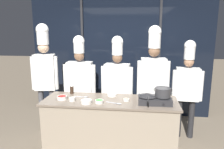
% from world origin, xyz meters
% --- Properties ---
extents(window_wall_back, '(4.09, 0.09, 2.70)m').
position_xyz_m(window_wall_back, '(0.00, 1.78, 1.35)').
color(window_wall_back, black).
rests_on(window_wall_back, ground_plane).
extents(demo_counter, '(2.06, 0.69, 0.93)m').
position_xyz_m(demo_counter, '(0.00, 0.00, 0.46)').
color(demo_counter, gray).
rests_on(demo_counter, ground_plane).
extents(portable_stove, '(0.48, 0.34, 0.10)m').
position_xyz_m(portable_stove, '(0.67, -0.05, 0.97)').
color(portable_stove, '#28282B').
rests_on(portable_stove, demo_counter).
extents(frying_pan, '(0.28, 0.49, 0.05)m').
position_xyz_m(frying_pan, '(0.56, -0.06, 1.05)').
color(frying_pan, '#232326').
rests_on(frying_pan, portable_stove).
extents(stock_pot, '(0.26, 0.23, 0.14)m').
position_xyz_m(stock_pot, '(0.79, -0.05, 1.10)').
color(stock_pot, '#333335').
rests_on(stock_pot, portable_stove).
extents(squeeze_bottle_soy, '(0.06, 0.06, 0.16)m').
position_xyz_m(squeeze_bottle_soy, '(-0.69, 0.26, 1.00)').
color(squeeze_bottle_soy, '#332319').
rests_on(squeeze_bottle_soy, demo_counter).
extents(prep_bowl_bean_sprouts, '(0.09, 0.09, 0.06)m').
position_xyz_m(prep_bowl_bean_sprouts, '(-0.56, -0.12, 0.96)').
color(prep_bowl_bean_sprouts, silver).
rests_on(prep_bowl_bean_sprouts, demo_counter).
extents(prep_bowl_noodles, '(0.16, 0.16, 0.05)m').
position_xyz_m(prep_bowl_noodles, '(0.01, 0.21, 0.95)').
color(prep_bowl_noodles, silver).
rests_on(prep_bowl_noodles, demo_counter).
extents(prep_bowl_ginger, '(0.09, 0.09, 0.04)m').
position_xyz_m(prep_bowl_ginger, '(0.25, -0.01, 0.95)').
color(prep_bowl_ginger, silver).
rests_on(prep_bowl_ginger, demo_counter).
extents(prep_bowl_scallions, '(0.13, 0.13, 0.05)m').
position_xyz_m(prep_bowl_scallions, '(-0.14, -0.16, 0.95)').
color(prep_bowl_scallions, silver).
rests_on(prep_bowl_scallions, demo_counter).
extents(prep_bowl_chicken, '(0.16, 0.16, 0.05)m').
position_xyz_m(prep_bowl_chicken, '(-0.32, -0.20, 0.96)').
color(prep_bowl_chicken, silver).
rests_on(prep_bowl_chicken, demo_counter).
extents(prep_bowl_bell_pepper, '(0.16, 0.16, 0.06)m').
position_xyz_m(prep_bowl_bell_pepper, '(-0.74, -0.06, 0.96)').
color(prep_bowl_bell_pepper, silver).
rests_on(prep_bowl_bell_pepper, demo_counter).
extents(serving_spoon_slotted, '(0.24, 0.05, 0.02)m').
position_xyz_m(serving_spoon_slotted, '(-0.44, 0.08, 0.93)').
color(serving_spoon_slotted, '#B2B5BA').
rests_on(serving_spoon_slotted, demo_counter).
extents(serving_spoon_solid, '(0.25, 0.11, 0.02)m').
position_xyz_m(serving_spoon_solid, '(0.12, -0.16, 0.93)').
color(serving_spoon_solid, '#B2B5BA').
rests_on(serving_spoon_solid, demo_counter).
extents(chef_head, '(0.50, 0.26, 2.10)m').
position_xyz_m(chef_head, '(-1.35, 0.71, 1.27)').
color(chef_head, '#4C4C51').
rests_on(chef_head, ground_plane).
extents(chef_sous, '(0.61, 0.25, 1.88)m').
position_xyz_m(chef_sous, '(-0.67, 0.71, 1.07)').
color(chef_sous, '#232326').
rests_on(chef_sous, ground_plane).
extents(chef_line, '(0.59, 0.28, 1.88)m').
position_xyz_m(chef_line, '(0.04, 0.70, 1.06)').
color(chef_line, '#4C4C51').
rests_on(chef_line, ground_plane).
extents(chef_pastry, '(0.57, 0.25, 2.06)m').
position_xyz_m(chef_pastry, '(0.69, 0.68, 1.19)').
color(chef_pastry, '#2D3856').
rests_on(chef_pastry, ground_plane).
extents(chef_apprentice, '(0.53, 0.24, 1.81)m').
position_xyz_m(chef_apprentice, '(1.30, 0.76, 1.04)').
color(chef_apprentice, '#232326').
rests_on(chef_apprentice, ground_plane).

